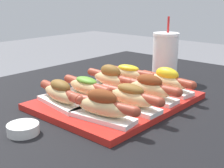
# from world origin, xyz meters

# --- Properties ---
(serving_tray) EXTENTS (0.45, 0.35, 0.02)m
(serving_tray) POSITION_xyz_m (-0.01, -0.08, 0.74)
(serving_tray) COLOR red
(serving_tray) RESTS_ON patio_table
(hot_dog_0) EXTENTS (0.08, 0.21, 0.08)m
(hot_dog_0) POSITION_xyz_m (-0.16, -0.16, 0.79)
(hot_dog_0) COLOR white
(hot_dog_0) RESTS_ON serving_tray
(hot_dog_1) EXTENTS (0.06, 0.22, 0.07)m
(hot_dog_1) POSITION_xyz_m (-0.06, -0.16, 0.79)
(hot_dog_1) COLOR white
(hot_dog_1) RESTS_ON serving_tray
(hot_dog_2) EXTENTS (0.06, 0.22, 0.08)m
(hot_dog_2) POSITION_xyz_m (0.04, -0.16, 0.79)
(hot_dog_2) COLOR white
(hot_dog_2) RESTS_ON serving_tray
(hot_dog_3) EXTENTS (0.08, 0.21, 0.08)m
(hot_dog_3) POSITION_xyz_m (0.14, -0.15, 0.79)
(hot_dog_3) COLOR white
(hot_dog_3) RESTS_ON serving_tray
(hot_dog_4) EXTENTS (0.09, 0.21, 0.07)m
(hot_dog_4) POSITION_xyz_m (-0.16, -0.00, 0.79)
(hot_dog_4) COLOR white
(hot_dog_4) RESTS_ON serving_tray
(hot_dog_5) EXTENTS (0.08, 0.21, 0.06)m
(hot_dog_5) POSITION_xyz_m (-0.07, -0.01, 0.79)
(hot_dog_5) COLOR white
(hot_dog_5) RESTS_ON serving_tray
(hot_dog_6) EXTENTS (0.07, 0.22, 0.08)m
(hot_dog_6) POSITION_xyz_m (0.05, 0.00, 0.79)
(hot_dog_6) COLOR white
(hot_dog_6) RESTS_ON serving_tray
(hot_dog_7) EXTENTS (0.07, 0.22, 0.07)m
(hot_dog_7) POSITION_xyz_m (0.14, -0.00, 0.79)
(hot_dog_7) COLOR white
(hot_dog_7) RESTS_ON serving_tray
(sauce_bowl) EXTENTS (0.08, 0.08, 0.02)m
(sauce_bowl) POSITION_xyz_m (-0.32, -0.05, 0.75)
(sauce_bowl) COLOR white
(sauce_bowl) RESTS_ON patio_table
(drink_cup) EXTENTS (0.10, 0.10, 0.24)m
(drink_cup) POSITION_xyz_m (0.33, -0.03, 0.83)
(drink_cup) COLOR white
(drink_cup) RESTS_ON patio_table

